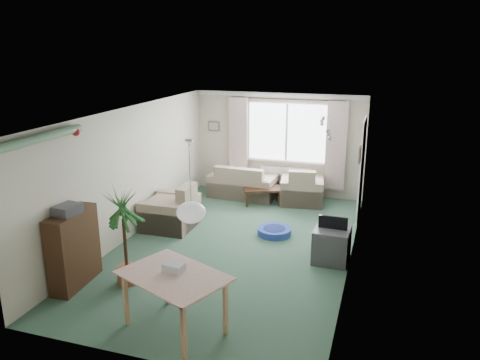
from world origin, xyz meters
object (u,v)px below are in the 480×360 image
(coffee_table, at_px, (262,196))
(dining_table, at_px, (175,303))
(sofa, at_px, (243,181))
(pet_bed, at_px, (274,231))
(houseplant, at_px, (125,237))
(bookshelf, at_px, (74,249))
(armchair_left, at_px, (170,206))
(armchair_corner, at_px, (302,185))
(tv_cube, at_px, (332,245))

(coffee_table, relative_size, dining_table, 0.70)
(sofa, bearing_deg, pet_bed, 124.18)
(houseplant, bearing_deg, bookshelf, -160.50)
(bookshelf, relative_size, pet_bed, 1.81)
(bookshelf, relative_size, dining_table, 0.97)
(armchair_left, distance_m, coffee_table, 2.34)
(pet_bed, bearing_deg, armchair_corner, 85.71)
(houseplant, relative_size, tv_cube, 2.42)
(houseplant, bearing_deg, pet_bed, 56.13)
(armchair_corner, relative_size, dining_table, 0.79)
(armchair_left, bearing_deg, pet_bed, 96.03)
(coffee_table, xyz_separation_m, tv_cube, (1.84, -2.41, 0.10))
(armchair_corner, height_order, coffee_table, armchair_corner)
(coffee_table, bearing_deg, bookshelf, -111.28)
(armchair_left, relative_size, dining_table, 0.83)
(bookshelf, bearing_deg, houseplant, 15.90)
(sofa, bearing_deg, armchair_corner, -178.68)
(sofa, relative_size, houseplant, 1.01)
(coffee_table, distance_m, pet_bed, 1.78)
(tv_cube, bearing_deg, sofa, 133.11)
(houseplant, relative_size, pet_bed, 2.39)
(houseplant, bearing_deg, tv_cube, 31.16)
(armchair_corner, xyz_separation_m, coffee_table, (-0.83, -0.35, -0.23))
(sofa, xyz_separation_m, dining_table, (0.78, -5.35, -0.01))
(coffee_table, bearing_deg, pet_bed, -67.46)
(sofa, bearing_deg, bookshelf, 78.94)
(armchair_left, relative_size, tv_cube, 1.58)
(coffee_table, distance_m, bookshelf, 4.71)
(armchair_left, distance_m, pet_bed, 2.09)
(armchair_corner, bearing_deg, coffee_table, 14.29)
(armchair_left, height_order, bookshelf, bookshelf)
(armchair_left, relative_size, coffee_table, 1.19)
(pet_bed, bearing_deg, sofa, 121.84)
(sofa, distance_m, tv_cube, 3.68)
(dining_table, relative_size, tv_cube, 1.90)
(sofa, height_order, coffee_table, sofa)
(armchair_corner, bearing_deg, houseplant, 59.20)
(houseplant, xyz_separation_m, dining_table, (1.20, -0.86, -0.39))
(bookshelf, distance_m, houseplant, 0.78)
(armchair_corner, distance_m, houseplant, 4.83)
(pet_bed, bearing_deg, dining_table, -97.96)
(armchair_corner, relative_size, houseplant, 0.62)
(armchair_corner, bearing_deg, sofa, -9.73)
(armchair_left, relative_size, pet_bed, 1.56)
(bookshelf, bearing_deg, coffee_table, 65.11)
(dining_table, height_order, tv_cube, dining_table)
(bookshelf, bearing_deg, tv_cube, 25.38)
(sofa, xyz_separation_m, tv_cube, (2.41, -2.79, -0.10))
(coffee_table, xyz_separation_m, dining_table, (0.21, -4.97, 0.18))
(armchair_corner, distance_m, tv_cube, 2.94)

